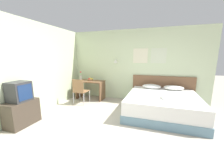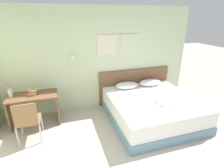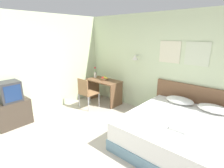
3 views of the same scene
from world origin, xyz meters
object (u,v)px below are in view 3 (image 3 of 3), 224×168
Objects in this scene: folded_towel_near_foot at (182,127)px; television at (10,92)px; pillow_right at (214,109)px; fruit_bowl at (104,78)px; flower_vase at (95,74)px; desk_chair at (86,91)px; headboard at (199,107)px; tv_stand at (13,113)px; bed at (180,134)px; pillow_left at (180,100)px; desk at (104,87)px.

television is at bearing -156.11° from folded_towel_near_foot.
pillow_right is 3.06m from fruit_bowl.
folded_towel_near_foot is at bearing -17.50° from flower_vase.
desk_chair reaches higher than pillow_right.
flower_vase is at bearing -173.94° from headboard.
tv_stand is at bearing -106.47° from desk_chair.
headboard is at bearing 142.52° from pillow_right.
fruit_bowl is 0.71× the size of flower_vase.
pillow_right is 4.47m from tv_stand.
headboard is 1.36m from folded_towel_near_foot.
bed is 3.24× the size of pillow_left.
desk is 0.69m from desk_chair.
pillow_right is 3.49m from flower_vase.
pillow_left is 3.91m from television.
headboard is 6.00× the size of flower_vase.
folded_towel_near_foot is 3.41m from flower_vase.
flower_vase is at bearing -178.75° from pillow_left.
bed is 1.07m from headboard.
pillow_right is at bearing 14.19° from desk_chair.
desk is (-2.69, 0.67, 0.22)m from bed.
headboard is at bearing 37.48° from pillow_left.
folded_towel_near_foot is (-0.24, -1.08, -0.04)m from pillow_right.
fruit_bowl is at bearing -1.66° from flower_vase.
pillow_left is 2.78m from flower_vase.
pillow_left is 3.92m from tv_stand.
desk is 2.56m from tv_stand.
pillow_right is at bearing 35.41° from television.
folded_towel_near_foot is 1.35× the size of fruit_bowl.
desk_chair reaches higher than folded_towel_near_foot.
fruit_bowl reaches higher than folded_towel_near_foot.
television is (-3.28, -2.86, 0.36)m from headboard.
fruit_bowl is at bearing 160.27° from folded_towel_near_foot.
bed is at bearing -114.50° from pillow_right.
desk is (-2.34, -0.10, -0.15)m from pillow_left.
desk is 0.56m from flower_vase.
desk_chair is at bearing -161.87° from pillow_left.
tv_stand is at bearing 180.00° from television.
bed is at bearing -90.00° from headboard.
bed is 8.17× the size of fruit_bowl.
television is at bearing -103.33° from desk.
flower_vase is at bearing 117.49° from desk_chair.
desk is at bearing 160.72° from folded_towel_near_foot.
folded_towel_near_foot reaches higher than bed.
headboard reaches higher than desk.
desk is (-3.05, -0.10, -0.15)m from pillow_right.
pillow_left is 2.53m from desk_chair.
pillow_left is at bearing 1.78° from fruit_bowl.
pillow_right is 4.46m from television.
pillow_right is at bearing -37.48° from headboard.
flower_vase is (-3.13, -0.33, 0.36)m from headboard.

